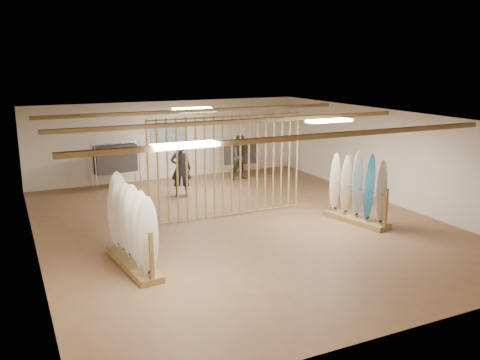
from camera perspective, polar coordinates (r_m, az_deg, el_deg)
name	(u,v)px	position (r m, az deg, el deg)	size (l,w,h in m)	color
floor	(240,224)	(13.43, 0.00, -4.99)	(12.00, 12.00, 0.00)	#8B6243
ceiling	(240,118)	(12.83, 0.00, 6.97)	(12.00, 12.00, 0.00)	gray
wall_back	(169,140)	(18.57, -7.97, 4.46)	(12.00, 12.00, 0.00)	white
wall_front	(407,249)	(8.26, 18.26, -7.34)	(12.00, 12.00, 0.00)	white
wall_left	(31,194)	(11.87, -22.38, -1.44)	(12.00, 12.00, 0.00)	white
wall_right	(391,157)	(15.81, 16.62, 2.49)	(12.00, 12.00, 0.00)	white
ceiling_slats	(240,121)	(12.84, 0.00, 6.62)	(9.50, 6.12, 0.10)	olive
light_panels	(240,120)	(12.83, 0.00, 6.70)	(1.20, 0.35, 0.06)	white
bamboo_partition	(227,167)	(13.77, -1.42, 1.50)	(4.45, 0.05, 2.78)	tan
poster	(169,135)	(18.52, -7.97, 5.07)	(1.40, 0.03, 0.90)	#2E64A3
rack_left	(133,239)	(10.81, -11.98, -6.45)	(0.71, 2.27, 1.80)	olive
rack_right	(357,199)	(13.78, 12.98, -2.13)	(0.92, 2.00, 1.84)	olive
clothing_rack_a	(116,159)	(17.23, -13.80, 2.32)	(1.48, 0.60, 1.61)	silver
clothing_rack_b	(240,152)	(18.46, 0.00, 3.14)	(1.37, 0.46, 1.47)	silver
shopper_a	(181,165)	(16.08, -6.66, 1.65)	(0.72, 0.49, 1.98)	black
shopper_b	(241,155)	(18.20, 0.14, 2.86)	(0.88, 0.69, 1.83)	#332F27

